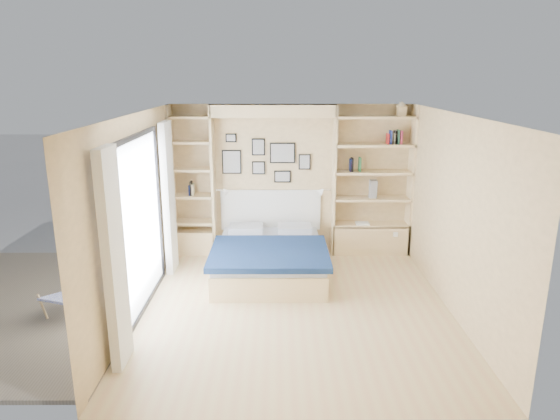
{
  "coord_description": "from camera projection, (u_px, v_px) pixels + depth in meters",
  "views": [
    {
      "loc": [
        -0.22,
        -6.02,
        2.96
      ],
      "look_at": [
        -0.2,
        0.9,
        1.08
      ],
      "focal_mm": 32.0,
      "sensor_mm": 36.0,
      "label": 1
    }
  ],
  "objects": [
    {
      "name": "room_shell",
      "position": [
        268.0,
        199.0,
        7.77
      ],
      "size": [
        4.5,
        4.5,
        4.5
      ],
      "color": "#DBB982",
      "rests_on": "ground"
    },
    {
      "name": "ground",
      "position": [
        295.0,
        306.0,
        6.59
      ],
      "size": [
        4.5,
        4.5,
        0.0
      ],
      "primitive_type": "plane",
      "color": "tan",
      "rests_on": "ground"
    },
    {
      "name": "deck_chair",
      "position": [
        78.0,
        284.0,
        6.36
      ],
      "size": [
        0.69,
        0.89,
        0.78
      ],
      "rotation": [
        0.0,
        0.0,
        -0.33
      ],
      "color": "tan",
      "rests_on": "ground"
    },
    {
      "name": "photo_gallery",
      "position": [
        264.0,
        159.0,
        8.31
      ],
      "size": [
        1.48,
        0.02,
        0.82
      ],
      "color": "black",
      "rests_on": "ground"
    },
    {
      "name": "deck",
      "position": [
        23.0,
        307.0,
        6.58
      ],
      "size": [
        3.2,
        4.0,
        0.05
      ],
      "primitive_type": "cube",
      "color": "#756856",
      "rests_on": "ground"
    },
    {
      "name": "reading_lamps",
      "position": [
        273.0,
        191.0,
        8.23
      ],
      "size": [
        1.92,
        0.12,
        0.15
      ],
      "color": "silver",
      "rests_on": "ground"
    },
    {
      "name": "shelf_decor",
      "position": [
        361.0,
        154.0,
        8.14
      ],
      "size": [
        3.55,
        0.23,
        2.03
      ],
      "color": "#A51E1E",
      "rests_on": "ground"
    },
    {
      "name": "bed",
      "position": [
        270.0,
        257.0,
        7.59
      ],
      "size": [
        1.7,
        2.18,
        1.07
      ],
      "color": "beige",
      "rests_on": "ground"
    }
  ]
}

